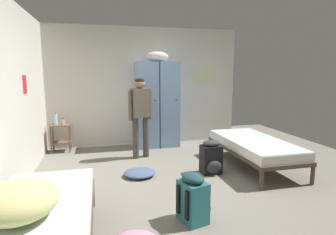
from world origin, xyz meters
TOP-DOWN VIEW (x-y plane):
  - ground_plane at (0.00, 0.00)m, footprint 7.73×7.73m
  - room_backdrop at (-1.12, 1.16)m, footprint 4.34×4.89m
  - locker_bank at (0.23, 2.13)m, footprint 0.90×0.55m
  - shelf_unit at (-1.81, 2.16)m, footprint 0.38×0.30m
  - bed_right at (1.56, 0.35)m, footprint 0.90×1.90m
  - bed_left_front at (-1.56, -1.40)m, footprint 0.90×1.90m
  - bedding_heap at (-1.65, -1.55)m, footprint 0.59×0.65m
  - person_traveler at (-0.26, 1.36)m, footprint 0.47×0.27m
  - water_bottle at (-1.89, 2.18)m, footprint 0.06×0.06m
  - lotion_bottle at (-1.74, 2.12)m, footprint 0.05×0.05m
  - backpack_teal at (-0.04, -1.11)m, footprint 0.39×0.37m
  - backpack_black at (0.72, 0.23)m, footprint 0.32×0.34m
  - clothes_pile_denim at (-0.43, 0.38)m, footprint 0.50×0.47m

SIDE VIEW (x-z plane):
  - ground_plane at x=0.00m, z-range 0.00..0.00m
  - clothes_pile_denim at x=-0.43m, z-range 0.00..0.11m
  - backpack_teal at x=-0.04m, z-range -0.02..0.53m
  - backpack_black at x=0.72m, z-range -0.02..0.53m
  - shelf_unit at x=-1.81m, z-range 0.06..0.63m
  - bed_right at x=1.56m, z-range 0.14..0.63m
  - bed_left_front at x=-1.56m, z-range 0.14..0.63m
  - lotion_bottle at x=-1.74m, z-range 0.56..0.70m
  - bedding_heap at x=-1.65m, z-range 0.49..0.79m
  - water_bottle at x=-1.89m, z-range 0.56..0.81m
  - person_traveler at x=-0.26m, z-range 0.16..1.68m
  - locker_bank at x=0.23m, z-range -0.07..2.00m
  - room_backdrop at x=-1.12m, z-range 0.00..2.62m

